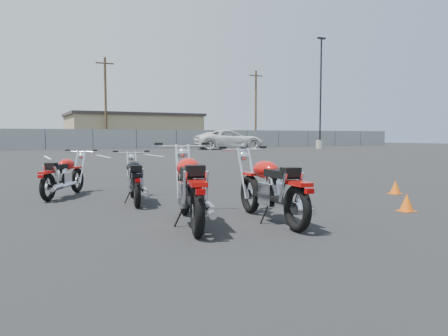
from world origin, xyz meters
name	(u,v)px	position (x,y,z in m)	size (l,w,h in m)	color
ground	(230,215)	(0.00, 0.00, 0.00)	(120.00, 120.00, 0.00)	black
motorcycle_front_red	(64,176)	(-1.98, 3.14, 0.40)	(1.25, 1.70, 0.88)	black
motorcycle_second_black	(135,180)	(-0.94, 1.82, 0.40)	(0.75, 1.81, 0.89)	black
motorcycle_third_red	(191,188)	(-0.79, -0.42, 0.49)	(1.04, 2.17, 1.07)	black
motorcycle_rear_red	(272,188)	(0.28, -0.71, 0.46)	(0.80, 2.06, 1.01)	black
training_cone_near	(395,187)	(4.07, 0.62, 0.14)	(0.23, 0.23, 0.27)	#DB540B
training_cone_far	(407,202)	(2.60, -0.94, 0.14)	(0.23, 0.23, 0.28)	#DB540B
light_pole_east	(320,120)	(22.83, 26.38, 2.61)	(0.80, 0.70, 10.08)	gray
chainlink_fence	(45,139)	(0.00, 35.00, 0.90)	(80.06, 0.06, 1.80)	gray
tan_building_east	(133,130)	(10.00, 44.00, 1.86)	(14.40, 9.40, 3.70)	#968561
utility_pole_c	(106,101)	(6.00, 39.00, 4.69)	(1.80, 0.24, 9.00)	#402D1D
utility_pole_d	(256,107)	(24.00, 40.00, 4.69)	(1.80, 0.24, 9.00)	#402D1D
parking_line_stripes	(17,158)	(-2.50, 20.00, 0.00)	(15.12, 4.00, 0.01)	silver
white_van	(229,134)	(14.83, 29.08, 1.35)	(7.12, 2.85, 2.71)	silver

